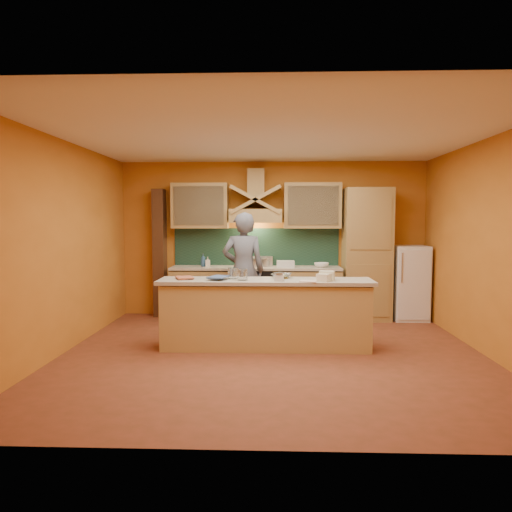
{
  "coord_description": "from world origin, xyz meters",
  "views": [
    {
      "loc": [
        -0.01,
        -5.84,
        1.75
      ],
      "look_at": [
        -0.25,
        0.9,
        1.22
      ],
      "focal_mm": 32.0,
      "sensor_mm": 36.0,
      "label": 1
    }
  ],
  "objects_px": {
    "person": "(243,270)",
    "kitchen_scale": "(279,278)",
    "stove": "(256,293)",
    "fridge": "(409,283)",
    "mixing_bowl": "(281,276)"
  },
  "relations": [
    {
      "from": "fridge",
      "to": "mixing_bowl",
      "type": "xyz_separation_m",
      "value": [
        -2.28,
        -1.74,
        0.33
      ]
    },
    {
      "from": "stove",
      "to": "person",
      "type": "xyz_separation_m",
      "value": [
        -0.18,
        -0.71,
        0.49
      ]
    },
    {
      "from": "person",
      "to": "kitchen_scale",
      "type": "distance_m",
      "value": 1.46
    },
    {
      "from": "stove",
      "to": "kitchen_scale",
      "type": "distance_m",
      "value": 2.16
    },
    {
      "from": "fridge",
      "to": "stove",
      "type": "bearing_deg",
      "value": 180.0
    },
    {
      "from": "person",
      "to": "mixing_bowl",
      "type": "bearing_deg",
      "value": 116.28
    },
    {
      "from": "stove",
      "to": "mixing_bowl",
      "type": "bearing_deg",
      "value": -76.45
    },
    {
      "from": "person",
      "to": "kitchen_scale",
      "type": "relative_size",
      "value": 17.28
    },
    {
      "from": "stove",
      "to": "kitchen_scale",
      "type": "bearing_deg",
      "value": -79.49
    },
    {
      "from": "kitchen_scale",
      "to": "stove",
      "type": "bearing_deg",
      "value": 91.49
    },
    {
      "from": "stove",
      "to": "mixing_bowl",
      "type": "relative_size",
      "value": 3.36
    },
    {
      "from": "person",
      "to": "mixing_bowl",
      "type": "height_order",
      "value": "person"
    },
    {
      "from": "stove",
      "to": "mixing_bowl",
      "type": "height_order",
      "value": "mixing_bowl"
    },
    {
      "from": "person",
      "to": "mixing_bowl",
      "type": "relative_size",
      "value": 6.99
    },
    {
      "from": "stove",
      "to": "fridge",
      "type": "xyz_separation_m",
      "value": [
        2.7,
        0.0,
        0.2
      ]
    }
  ]
}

